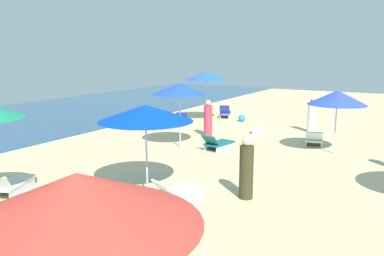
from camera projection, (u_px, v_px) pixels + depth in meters
name	position (u px, v px, depth m)	size (l,w,h in m)	color
umbrella_0	(180.00, 89.00, 15.14)	(2.18, 2.18, 2.53)	silver
lounge_chair_0_0	(218.00, 143.00, 15.18)	(1.47, 0.87, 0.65)	silver
lounge_chair_1_0	(12.00, 184.00, 10.43)	(1.57, 1.10, 0.69)	silver
umbrella_2	(337.00, 98.00, 14.27)	(2.10, 2.10, 2.34)	silver
lounge_chair_2_0	(314.00, 139.00, 15.85)	(1.44, 0.92, 0.67)	silver
umbrella_3	(78.00, 200.00, 3.36)	(2.17, 2.17, 2.69)	silver
umbrella_5	(146.00, 113.00, 10.22)	(2.48, 2.48, 2.36)	silver
lounge_chair_5_0	(178.00, 192.00, 9.84)	(1.41, 1.05, 0.65)	silver
lounge_chair_5_1	(115.00, 199.00, 9.38)	(1.55, 0.76, 0.71)	silver
umbrella_7	(207.00, 76.00, 21.17)	(2.47, 2.47, 2.62)	silver
lounge_chair_7_0	(225.00, 113.00, 22.51)	(1.40, 0.97, 0.79)	silver
lounge_chair_7_1	(183.00, 117.00, 21.31)	(1.59, 1.20, 0.62)	silver
beachgoer_0	(312.00, 117.00, 18.40)	(0.53, 0.53, 1.57)	silver
beachgoer_2	(208.00, 120.00, 17.44)	(0.37, 0.37, 1.62)	#E03850
beachgoer_3	(246.00, 170.00, 10.03)	(0.48, 0.48, 1.61)	#36331E
cooler_box_0	(258.00, 130.00, 18.10)	(0.49, 0.40, 0.34)	silver
beach_ball_1	(242.00, 118.00, 21.29)	(0.38, 0.38, 0.38)	#2993D2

